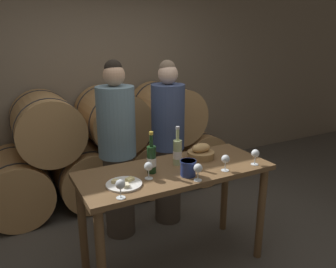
{
  "coord_description": "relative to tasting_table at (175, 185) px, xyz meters",
  "views": [
    {
      "loc": [
        -1.16,
        -2.07,
        1.87
      ],
      "look_at": [
        0.0,
        0.12,
        1.13
      ],
      "focal_mm": 35.0,
      "sensor_mm": 36.0,
      "label": 1
    }
  ],
  "objects": [
    {
      "name": "wine_bottle_red",
      "position": [
        -0.2,
        0.02,
        0.25
      ],
      "size": [
        0.07,
        0.07,
        0.32
      ],
      "color": "#193819",
      "rests_on": "tasting_table"
    },
    {
      "name": "cheese_plate",
      "position": [
        -0.46,
        -0.09,
        0.15
      ],
      "size": [
        0.25,
        0.25,
        0.04
      ],
      "color": "white",
      "rests_on": "tasting_table"
    },
    {
      "name": "wine_glass_center",
      "position": [
        0.03,
        -0.27,
        0.23
      ],
      "size": [
        0.06,
        0.06,
        0.13
      ],
      "color": "white",
      "rests_on": "tasting_table"
    },
    {
      "name": "bread_basket",
      "position": [
        0.31,
        0.11,
        0.19
      ],
      "size": [
        0.23,
        0.23,
        0.13
      ],
      "color": "olive",
      "rests_on": "tasting_table"
    },
    {
      "name": "barrel_stack",
      "position": [
        -0.0,
        1.54,
        -0.14
      ],
      "size": [
        2.88,
        0.89,
        1.31
      ],
      "color": "tan",
      "rests_on": "ground_plane"
    },
    {
      "name": "person_right",
      "position": [
        0.29,
        0.68,
        0.11
      ],
      "size": [
        0.33,
        0.33,
        1.66
      ],
      "color": "#4C4238",
      "rests_on": "ground_plane"
    },
    {
      "name": "stone_wall_back",
      "position": [
        0.0,
        2.1,
        0.86
      ],
      "size": [
        10.0,
        0.12,
        3.2
      ],
      "color": "gray",
      "rests_on": "ground_plane"
    },
    {
      "name": "wine_glass_far_left",
      "position": [
        -0.55,
        -0.26,
        0.23
      ],
      "size": [
        0.06,
        0.06,
        0.13
      ],
      "color": "white",
      "rests_on": "tasting_table"
    },
    {
      "name": "ground_plane",
      "position": [
        0.0,
        0.0,
        -0.74
      ],
      "size": [
        10.0,
        10.0,
        0.0
      ],
      "primitive_type": "plane",
      "color": "#4C473F"
    },
    {
      "name": "person_left",
      "position": [
        -0.24,
        0.68,
        0.11
      ],
      "size": [
        0.35,
        0.35,
        1.68
      ],
      "color": "#4C4238",
      "rests_on": "ground_plane"
    },
    {
      "name": "tasting_table",
      "position": [
        0.0,
        0.0,
        0.0
      ],
      "size": [
        1.51,
        0.62,
        0.88
      ],
      "color": "brown",
      "rests_on": "ground_plane"
    },
    {
      "name": "wine_glass_left",
      "position": [
        -0.26,
        -0.07,
        0.23
      ],
      "size": [
        0.06,
        0.06,
        0.13
      ],
      "color": "white",
      "rests_on": "tasting_table"
    },
    {
      "name": "wine_bottle_white",
      "position": [
        0.06,
        0.07,
        0.25
      ],
      "size": [
        0.07,
        0.07,
        0.32
      ],
      "color": "#ADBC7F",
      "rests_on": "tasting_table"
    },
    {
      "name": "blue_crock",
      "position": [
        0.02,
        -0.16,
        0.2
      ],
      "size": [
        0.12,
        0.12,
        0.12
      ],
      "color": "navy",
      "rests_on": "tasting_table"
    },
    {
      "name": "wine_glass_right",
      "position": [
        0.32,
        -0.21,
        0.23
      ],
      "size": [
        0.06,
        0.06,
        0.13
      ],
      "color": "white",
      "rests_on": "tasting_table"
    },
    {
      "name": "wine_glass_far_right",
      "position": [
        0.61,
        -0.22,
        0.23
      ],
      "size": [
        0.06,
        0.06,
        0.13
      ],
      "color": "white",
      "rests_on": "tasting_table"
    }
  ]
}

